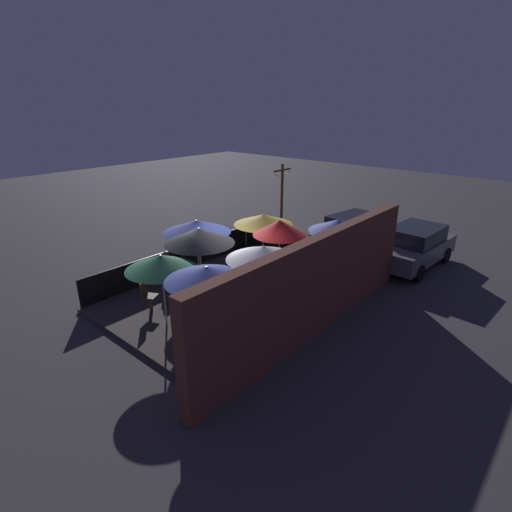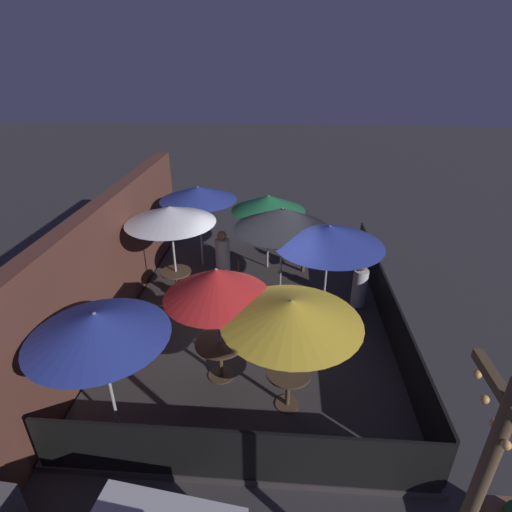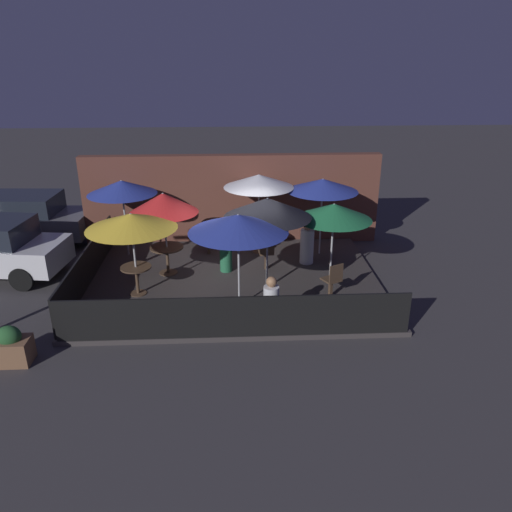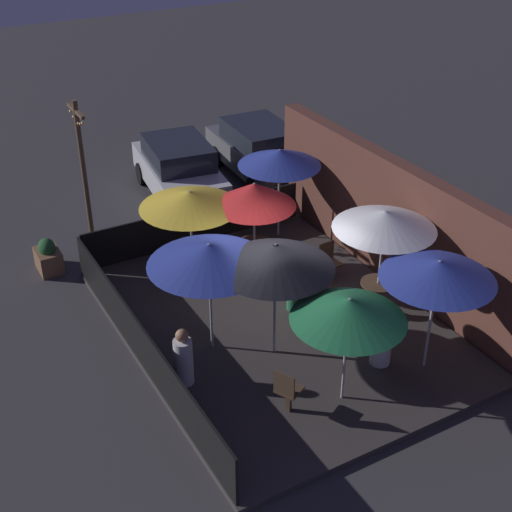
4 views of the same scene
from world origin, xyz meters
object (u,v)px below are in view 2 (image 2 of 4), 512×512
at_px(patio_umbrella_4, 329,235).
at_px(dining_table_0, 288,379).
at_px(patio_umbrella_0, 292,311).
at_px(patio_umbrella_2, 170,215).
at_px(patio_umbrella_7, 198,193).
at_px(dining_table_1, 220,349).
at_px(patio_chair_2, 306,254).
at_px(patron_0, 228,301).
at_px(patron_1, 223,255).
at_px(patio_umbrella_3, 282,218).
at_px(patio_umbrella_1, 217,283).
at_px(patio_chair_1, 234,279).
at_px(patron_2, 360,285).
at_px(dining_table_2, 176,277).
at_px(patio_umbrella_5, 268,203).
at_px(patio_umbrella_6, 97,325).
at_px(patio_chair_0, 163,319).

relative_size(patio_umbrella_4, dining_table_0, 3.03).
distance_m(patio_umbrella_0, patio_umbrella_2, 4.21).
xyz_separation_m(patio_umbrella_2, patio_umbrella_7, (1.83, -0.26, -0.08)).
relative_size(patio_umbrella_7, dining_table_1, 2.54).
bearing_deg(patio_umbrella_2, patio_chair_2, -62.73).
distance_m(patron_0, patron_1, 2.37).
height_order(patio_umbrella_3, patio_umbrella_7, patio_umbrella_3).
relative_size(patio_umbrella_7, patio_chair_2, 2.46).
relative_size(patio_umbrella_1, patron_0, 1.71).
bearing_deg(patio_umbrella_4, patio_umbrella_3, 53.03).
relative_size(patio_umbrella_4, dining_table_1, 2.55).
distance_m(patio_chair_2, patron_1, 2.28).
xyz_separation_m(patio_umbrella_3, dining_table_0, (-3.28, -0.19, -1.57)).
height_order(patio_chair_1, patron_2, patron_2).
height_order(patio_umbrella_7, patron_0, patio_umbrella_7).
distance_m(patio_umbrella_4, patio_chair_1, 2.74).
distance_m(dining_table_2, patio_chair_2, 3.59).
distance_m(dining_table_1, patio_chair_1, 2.73).
relative_size(patio_umbrella_5, patron_0, 1.59).
height_order(patio_umbrella_6, patio_chair_1, patio_umbrella_6).
xyz_separation_m(patio_umbrella_4, patio_chair_1, (0.80, 2.11, -1.57)).
distance_m(patio_umbrella_7, patio_chair_0, 3.79).
height_order(patio_umbrella_0, patio_umbrella_2, patio_umbrella_2).
xyz_separation_m(patio_umbrella_2, patio_chair_2, (1.65, -3.19, -1.69)).
relative_size(dining_table_2, patio_chair_1, 0.79).
distance_m(patio_umbrella_3, patio_chair_1, 1.98).
relative_size(patio_umbrella_0, patio_chair_1, 2.29).
xyz_separation_m(patio_umbrella_1, patio_umbrella_3, (2.66, -1.05, 0.14)).
relative_size(patron_0, patron_1, 1.06).
relative_size(dining_table_0, patron_2, 0.65).
relative_size(patio_umbrella_0, patio_umbrella_2, 0.92).
distance_m(patio_umbrella_4, patio_umbrella_6, 4.78).
bearing_deg(patio_umbrella_7, patio_chair_2, -93.56).
distance_m(patio_umbrella_0, patio_umbrella_6, 2.79).
height_order(patio_chair_0, patio_chair_2, patio_chair_2).
bearing_deg(patio_umbrella_1, patio_umbrella_3, -21.53).
height_order(dining_table_2, patron_1, patron_1).
xyz_separation_m(patio_umbrella_2, patron_0, (-0.99, -1.39, -1.59)).
bearing_deg(patio_chair_0, dining_table_0, -126.26).
height_order(patio_umbrella_0, patio_chair_1, patio_umbrella_0).
distance_m(patio_umbrella_5, patio_chair_2, 1.76).
relative_size(patio_umbrella_6, patio_chair_2, 2.43).
height_order(dining_table_0, patron_1, patron_1).
xyz_separation_m(patio_umbrella_3, dining_table_1, (-2.66, 1.05, -1.54)).
bearing_deg(dining_table_2, patio_umbrella_6, -179.69).
xyz_separation_m(patio_umbrella_0, patio_umbrella_4, (2.55, -0.78, 0.16)).
distance_m(patio_umbrella_3, patio_umbrella_7, 2.86).
distance_m(patio_umbrella_3, patron_0, 2.19).
height_order(patio_umbrella_0, dining_table_2, patio_umbrella_0).
relative_size(patio_chair_1, patio_chair_2, 1.02).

